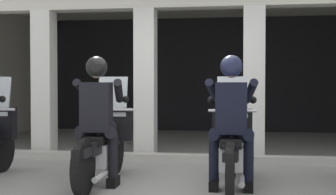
# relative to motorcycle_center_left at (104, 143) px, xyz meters

# --- Properties ---
(ground_plane) EXTENTS (80.00, 80.00, 0.00)m
(ground_plane) POSITION_rel_motorcycle_center_left_xyz_m (0.81, 2.96, -0.50)
(ground_plane) COLOR gray
(station_building) EXTENTS (10.26, 5.19, 3.12)m
(station_building) POSITION_rel_motorcycle_center_left_xyz_m (1.03, 4.77, 1.50)
(station_building) COLOR black
(station_building) RESTS_ON ground
(kerb_strip) EXTENTS (9.76, 0.24, 0.12)m
(kerb_strip) POSITION_rel_motorcycle_center_left_xyz_m (1.03, 1.69, -0.44)
(kerb_strip) COLOR #B7B5AD
(kerb_strip) RESTS_ON ground
(motorcycle_center_left) EXTENTS (0.62, 2.04, 1.35)m
(motorcycle_center_left) POSITION_rel_motorcycle_center_left_xyz_m (0.00, 0.00, 0.00)
(motorcycle_center_left) COLOR black
(motorcycle_center_left) RESTS_ON ground
(police_officer_center_left) EXTENTS (0.63, 0.61, 1.58)m
(police_officer_center_left) POSITION_rel_motorcycle_center_left_xyz_m (-0.00, -0.28, 0.44)
(police_officer_center_left) COLOR black
(police_officer_center_left) RESTS_ON ground
(motorcycle_center_right) EXTENTS (0.62, 2.04, 1.35)m
(motorcycle_center_right) POSITION_rel_motorcycle_center_left_xyz_m (1.62, -0.01, 0.00)
(motorcycle_center_right) COLOR black
(motorcycle_center_right) RESTS_ON ground
(police_officer_center_right) EXTENTS (0.63, 0.61, 1.58)m
(police_officer_center_right) POSITION_rel_motorcycle_center_left_xyz_m (1.62, -0.29, 0.44)
(police_officer_center_right) COLOR black
(police_officer_center_right) RESTS_ON ground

